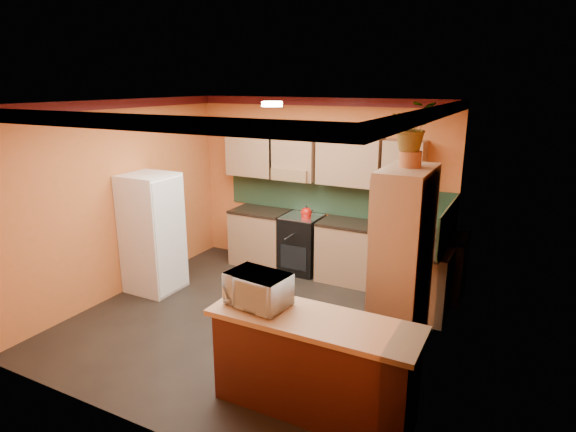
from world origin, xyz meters
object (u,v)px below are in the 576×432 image
at_px(fridge, 152,233).
at_px(base_cabinets_back, 339,251).
at_px(stove, 302,244).
at_px(pantry, 402,267).
at_px(breakfast_bar, 313,367).
at_px(microwave, 258,289).

bearing_deg(fridge, base_cabinets_back, 35.62).
height_order(stove, pantry, pantry).
relative_size(base_cabinets_back, fridge, 2.15).
relative_size(fridge, breakfast_bar, 0.94).
height_order(fridge, pantry, pantry).
height_order(stove, fridge, fridge).
height_order(base_cabinets_back, pantry, pantry).
relative_size(base_cabinets_back, microwave, 6.51).
bearing_deg(pantry, breakfast_bar, -109.28).
height_order(base_cabinets_back, fridge, fridge).
relative_size(stove, fridge, 0.54).
distance_m(breakfast_bar, microwave, 0.86).
xyz_separation_m(base_cabinets_back, pantry, (1.38, -1.74, 0.61)).
bearing_deg(pantry, fridge, 177.62).
bearing_deg(breakfast_bar, stove, 117.58).
bearing_deg(fridge, microwave, -28.54).
bearing_deg(base_cabinets_back, stove, -180.00).
bearing_deg(stove, breakfast_bar, -62.42).
distance_m(base_cabinets_back, pantry, 2.30).
bearing_deg(breakfast_bar, pantry, 70.72).
xyz_separation_m(stove, pantry, (2.01, -1.74, 0.59)).
bearing_deg(base_cabinets_back, fridge, -144.38).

